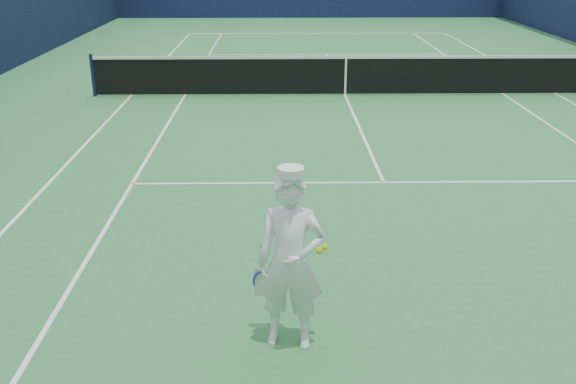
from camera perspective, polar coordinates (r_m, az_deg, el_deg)
The scene contains 5 objects.
ground at distance 16.71m, azimuth 5.08°, elevation 8.56°, with size 80.00×80.00×0.00m, color #2C733B.
court_markings at distance 16.71m, azimuth 5.08°, elevation 8.57°, with size 11.03×23.83×0.01m.
windscreen_fence at distance 16.39m, azimuth 5.32°, elevation 15.39°, with size 20.12×36.12×4.00m.
tennis_net at distance 16.60m, azimuth 5.15°, elevation 10.43°, with size 12.88×0.09×1.07m.
tennis_player at distance 6.05m, azimuth 0.23°, elevation -6.17°, with size 0.75×0.57×1.82m.
Camera 1 is at (-1.73, -16.21, 3.69)m, focal length 40.00 mm.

